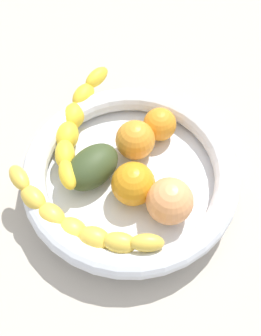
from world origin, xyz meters
The scene contains 9 objects.
kitchen_counter centered at (0.00, 0.00, 1.50)cm, with size 120.00×120.00×3.00cm, color #B2A99A.
fruit_bowl centered at (0.00, 0.00, 6.22)cm, with size 32.60×32.60×6.20cm.
banana_draped_left centered at (3.00, 11.81, 8.32)cm, with size 23.81×11.03×4.47cm.
banana_draped_right centered at (-11.37, 2.47, 8.44)cm, with size 6.62×25.58×5.39cm.
orange_front centered at (-2.28, -1.70, 8.71)cm, with size 6.43×6.43×6.43cm, color orange.
orange_mid_left centered at (4.77, 1.81, 8.59)cm, with size 6.18×6.18×6.18cm, color orange.
orange_mid_right centered at (9.62, -0.09, 8.17)cm, with size 5.35×5.35×5.35cm, color orange.
peach_blush centered at (-2.34, -7.54, 8.87)cm, with size 6.75×6.75×6.75cm, color #F7A060.
avocado_dark centered at (-2.40, 5.14, 8.20)cm, with size 9.01×6.02×5.40cm, color #374624.
Camera 1 is at (-27.78, -15.36, 59.17)cm, focal length 43.33 mm.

